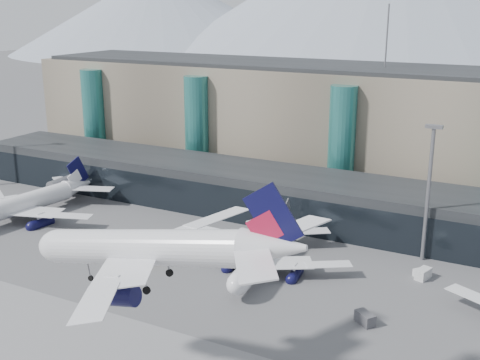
# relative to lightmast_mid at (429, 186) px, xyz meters

# --- Properties ---
(ground) EXTENTS (900.00, 900.00, 0.00)m
(ground) POSITION_rel_lightmast_mid_xyz_m (-30.00, -48.00, -14.42)
(ground) COLOR #515154
(ground) RESTS_ON ground
(concourse) EXTENTS (170.00, 27.00, 10.00)m
(concourse) POSITION_rel_lightmast_mid_xyz_m (-30.02, 9.73, -9.45)
(concourse) COLOR black
(concourse) RESTS_ON ground
(terminal_main) EXTENTS (130.00, 30.00, 31.00)m
(terminal_main) POSITION_rel_lightmast_mid_xyz_m (-55.00, 42.00, 1.03)
(terminal_main) COLOR gray
(terminal_main) RESTS_ON ground
(teal_towers) EXTENTS (116.40, 19.40, 46.00)m
(teal_towers) POSITION_rel_lightmast_mid_xyz_m (-44.99, 26.01, -0.41)
(teal_towers) COLOR #297470
(teal_towers) RESTS_ON ground
(lightmast_mid) EXTENTS (3.00, 1.20, 25.60)m
(lightmast_mid) POSITION_rel_lightmast_mid_xyz_m (0.00, 0.00, 0.00)
(lightmast_mid) COLOR slate
(lightmast_mid) RESTS_ON ground
(hero_jet) EXTENTS (35.81, 36.60, 11.80)m
(hero_jet) POSITION_rel_lightmast_mid_xyz_m (-17.96, -56.03, 6.29)
(hero_jet) COLOR silver
(hero_jet) RESTS_ON ground
(jet_parked_left) EXTENTS (37.84, 37.75, 12.28)m
(jet_parked_left) POSITION_rel_lightmast_mid_xyz_m (-82.97, -15.47, -9.78)
(jet_parked_left) COLOR silver
(jet_parked_left) RESTS_ON ground
(jet_parked_mid) EXTENTS (32.39, 32.09, 10.48)m
(jet_parked_mid) POSITION_rel_lightmast_mid_xyz_m (-24.49, -15.69, -10.46)
(jet_parked_mid) COLOR silver
(jet_parked_mid) RESTS_ON ground
(veh_a) EXTENTS (3.14, 2.28, 1.58)m
(veh_a) POSITION_rel_lightmast_mid_xyz_m (-56.61, -20.48, -13.63)
(veh_a) COLOR silver
(veh_a) RESTS_ON ground
(veh_b) EXTENTS (2.78, 3.28, 1.62)m
(veh_b) POSITION_rel_lightmast_mid_xyz_m (-35.14, -7.40, -13.61)
(veh_b) COLOR yellow
(veh_b) RESTS_ON ground
(veh_c) EXTENTS (3.61, 3.29, 1.79)m
(veh_c) POSITION_rel_lightmast_mid_xyz_m (-2.78, -27.89, -13.52)
(veh_c) COLOR #49484D
(veh_c) RESTS_ON ground
(veh_d) EXTENTS (2.57, 3.57, 1.83)m
(veh_d) POSITION_rel_lightmast_mid_xyz_m (1.81, -8.19, -13.50)
(veh_d) COLOR silver
(veh_d) RESTS_ON ground
(veh_f) EXTENTS (2.53, 3.86, 1.99)m
(veh_f) POSITION_rel_lightmast_mid_xyz_m (-87.96, -5.78, -13.42)
(veh_f) COLOR #49484D
(veh_f) RESTS_ON ground
(veh_g) EXTENTS (2.61, 2.47, 1.33)m
(veh_g) POSITION_rel_lightmast_mid_xyz_m (1.19, -8.07, -13.75)
(veh_g) COLOR silver
(veh_g) RESTS_ON ground
(veh_h) EXTENTS (4.43, 4.61, 2.32)m
(veh_h) POSITION_rel_lightmast_mid_xyz_m (-44.49, -24.69, -13.26)
(veh_h) COLOR yellow
(veh_h) RESTS_ON ground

